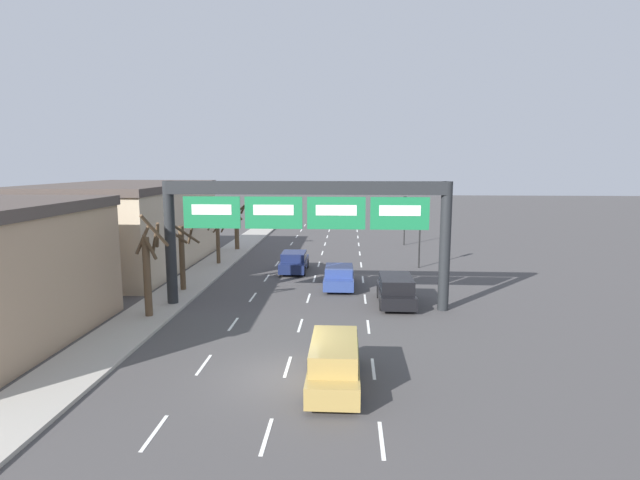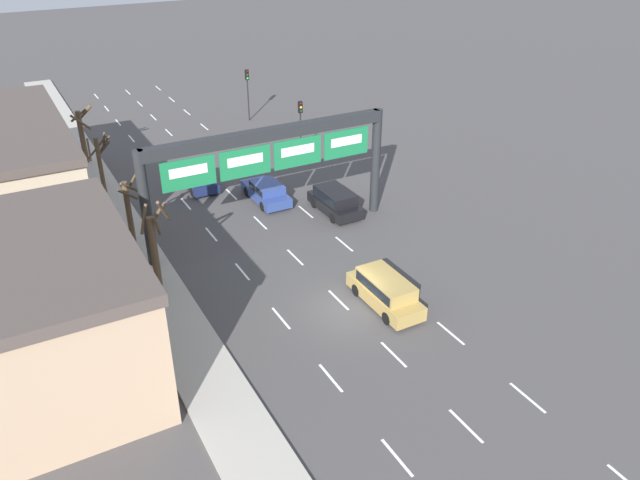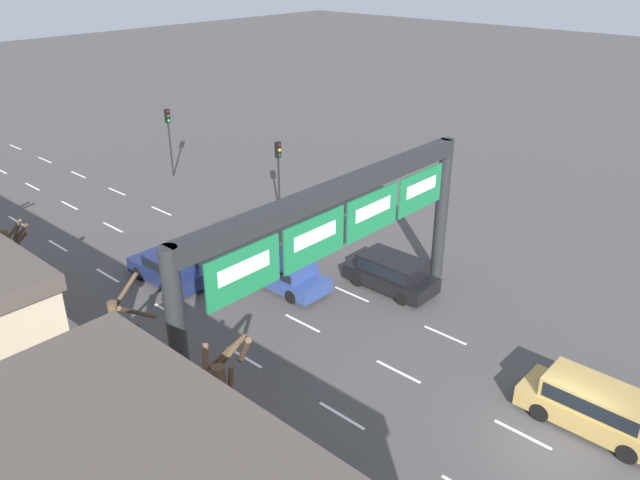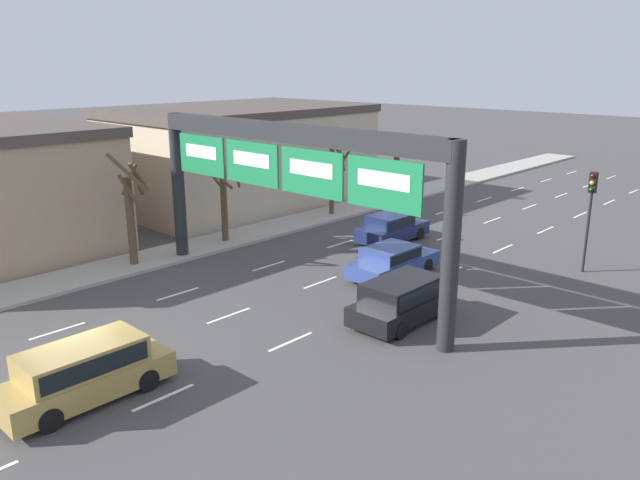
{
  "view_description": "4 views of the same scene",
  "coord_description": "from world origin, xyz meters",
  "px_view_note": "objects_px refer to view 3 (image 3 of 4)",
  "views": [
    {
      "loc": [
        2.31,
        -17.23,
        7.76
      ],
      "look_at": [
        0.89,
        7.3,
        4.02
      ],
      "focal_mm": 28.0,
      "sensor_mm": 36.0,
      "label": 1
    },
    {
      "loc": [
        -13.7,
        -22.03,
        18.26
      ],
      "look_at": [
        0.09,
        3.16,
        2.49
      ],
      "focal_mm": 35.0,
      "sensor_mm": 36.0,
      "label": 2
    },
    {
      "loc": [
        -16.19,
        -4.68,
        14.48
      ],
      "look_at": [
        1.53,
        11.37,
        3.27
      ],
      "focal_mm": 35.0,
      "sensor_mm": 36.0,
      "label": 3
    },
    {
      "loc": [
        17.23,
        -7.39,
        9.08
      ],
      "look_at": [
        0.65,
        10.26,
        2.18
      ],
      "focal_mm": 35.0,
      "sensor_mm": 36.0,
      "label": 4
    }
  ],
  "objects_px": {
    "car_navy": "(169,268)",
    "tree_bare_furthest": "(224,406)",
    "car_blue": "(285,273)",
    "traffic_light_mid_block": "(169,129)",
    "suv_gold": "(595,405)",
    "tree_bare_second": "(12,264)",
    "sign_gantry": "(339,224)",
    "traffic_light_near_gantry": "(279,164)",
    "suv_black": "(391,271)",
    "tree_bare_third": "(122,342)"
  },
  "relations": [
    {
      "from": "car_navy",
      "to": "tree_bare_second",
      "type": "height_order",
      "value": "tree_bare_second"
    },
    {
      "from": "car_blue",
      "to": "car_navy",
      "type": "bearing_deg",
      "value": 127.28
    },
    {
      "from": "traffic_light_near_gantry",
      "to": "tree_bare_second",
      "type": "height_order",
      "value": "tree_bare_second"
    },
    {
      "from": "traffic_light_near_gantry",
      "to": "tree_bare_third",
      "type": "distance_m",
      "value": 17.38
    },
    {
      "from": "traffic_light_mid_block",
      "to": "traffic_light_near_gantry",
      "type": "bearing_deg",
      "value": -90.2
    },
    {
      "from": "sign_gantry",
      "to": "car_blue",
      "type": "distance_m",
      "value": 6.72
    },
    {
      "from": "car_blue",
      "to": "suv_black",
      "type": "bearing_deg",
      "value": -49.2
    },
    {
      "from": "suv_black",
      "to": "traffic_light_near_gantry",
      "type": "relative_size",
      "value": 0.95
    },
    {
      "from": "traffic_light_near_gantry",
      "to": "traffic_light_mid_block",
      "type": "relative_size",
      "value": 0.96
    },
    {
      "from": "tree_bare_third",
      "to": "tree_bare_furthest",
      "type": "distance_m",
      "value": 5.29
    },
    {
      "from": "sign_gantry",
      "to": "traffic_light_mid_block",
      "type": "height_order",
      "value": "sign_gantry"
    },
    {
      "from": "car_blue",
      "to": "traffic_light_mid_block",
      "type": "bearing_deg",
      "value": 70.77
    },
    {
      "from": "tree_bare_furthest",
      "to": "traffic_light_mid_block",
      "type": "bearing_deg",
      "value": 57.51
    },
    {
      "from": "car_navy",
      "to": "tree_bare_second",
      "type": "distance_m",
      "value": 6.68
    },
    {
      "from": "tree_bare_third",
      "to": "car_navy",
      "type": "bearing_deg",
      "value": 45.5
    },
    {
      "from": "sign_gantry",
      "to": "car_navy",
      "type": "height_order",
      "value": "sign_gantry"
    },
    {
      "from": "sign_gantry",
      "to": "suv_gold",
      "type": "xyz_separation_m",
      "value": [
        1.84,
        -9.55,
        -4.28
      ]
    },
    {
      "from": "suv_gold",
      "to": "car_blue",
      "type": "relative_size",
      "value": 1.05
    },
    {
      "from": "suv_gold",
      "to": "tree_bare_furthest",
      "type": "distance_m",
      "value": 12.08
    },
    {
      "from": "tree_bare_second",
      "to": "car_navy",
      "type": "bearing_deg",
      "value": -19.89
    },
    {
      "from": "car_blue",
      "to": "tree_bare_second",
      "type": "bearing_deg",
      "value": 144.95
    },
    {
      "from": "suv_black",
      "to": "car_navy",
      "type": "height_order",
      "value": "suv_black"
    },
    {
      "from": "sign_gantry",
      "to": "tree_bare_third",
      "type": "bearing_deg",
      "value": 159.14
    },
    {
      "from": "sign_gantry",
      "to": "car_navy",
      "type": "distance_m",
      "value": 10.28
    },
    {
      "from": "car_blue",
      "to": "sign_gantry",
      "type": "bearing_deg",
      "value": -110.08
    },
    {
      "from": "sign_gantry",
      "to": "suv_black",
      "type": "height_order",
      "value": "sign_gantry"
    },
    {
      "from": "tree_bare_third",
      "to": "tree_bare_furthest",
      "type": "relative_size",
      "value": 0.89
    },
    {
      "from": "traffic_light_near_gantry",
      "to": "tree_bare_furthest",
      "type": "distance_m",
      "value": 20.35
    },
    {
      "from": "suv_gold",
      "to": "tree_bare_second",
      "type": "height_order",
      "value": "tree_bare_second"
    },
    {
      "from": "suv_black",
      "to": "tree_bare_second",
      "type": "xyz_separation_m",
      "value": [
        -12.65,
        10.36,
        1.66
      ]
    },
    {
      "from": "car_navy",
      "to": "tree_bare_furthest",
      "type": "xyz_separation_m",
      "value": [
        -6.04,
        -11.48,
        1.97
      ]
    },
    {
      "from": "sign_gantry",
      "to": "car_navy",
      "type": "relative_size",
      "value": 3.66
    },
    {
      "from": "sign_gantry",
      "to": "tree_bare_third",
      "type": "xyz_separation_m",
      "value": [
        -7.72,
        2.94,
        -2.71
      ]
    },
    {
      "from": "suv_gold",
      "to": "traffic_light_near_gantry",
      "type": "height_order",
      "value": "traffic_light_near_gantry"
    },
    {
      "from": "suv_gold",
      "to": "traffic_light_near_gantry",
      "type": "xyz_separation_m",
      "value": [
        5.79,
        20.62,
        2.32
      ]
    },
    {
      "from": "car_navy",
      "to": "tree_bare_furthest",
      "type": "relative_size",
      "value": 0.8
    },
    {
      "from": "traffic_light_near_gantry",
      "to": "suv_gold",
      "type": "bearing_deg",
      "value": -105.68
    },
    {
      "from": "suv_black",
      "to": "tree_bare_third",
      "type": "height_order",
      "value": "tree_bare_third"
    },
    {
      "from": "tree_bare_furthest",
      "to": "tree_bare_second",
      "type": "bearing_deg",
      "value": 90.06
    },
    {
      "from": "traffic_light_near_gantry",
      "to": "tree_bare_furthest",
      "type": "height_order",
      "value": "tree_bare_furthest"
    },
    {
      "from": "car_blue",
      "to": "tree_bare_second",
      "type": "distance_m",
      "value": 11.64
    },
    {
      "from": "traffic_light_near_gantry",
      "to": "tree_bare_third",
      "type": "height_order",
      "value": "tree_bare_third"
    },
    {
      "from": "car_navy",
      "to": "car_blue",
      "type": "distance_m",
      "value": 5.55
    },
    {
      "from": "tree_bare_second",
      "to": "suv_gold",
      "type": "bearing_deg",
      "value": -65.46
    },
    {
      "from": "suv_black",
      "to": "tree_bare_furthest",
      "type": "xyz_separation_m",
      "value": [
        -12.64,
        -3.31,
        1.86
      ]
    },
    {
      "from": "car_blue",
      "to": "suv_gold",
      "type": "bearing_deg",
      "value": -89.53
    },
    {
      "from": "car_blue",
      "to": "tree_bare_third",
      "type": "bearing_deg",
      "value": -169.33
    },
    {
      "from": "sign_gantry",
      "to": "traffic_light_near_gantry",
      "type": "bearing_deg",
      "value": 55.42
    },
    {
      "from": "suv_black",
      "to": "tree_bare_furthest",
      "type": "height_order",
      "value": "tree_bare_furthest"
    },
    {
      "from": "car_navy",
      "to": "tree_bare_third",
      "type": "relative_size",
      "value": 0.9
    }
  ]
}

